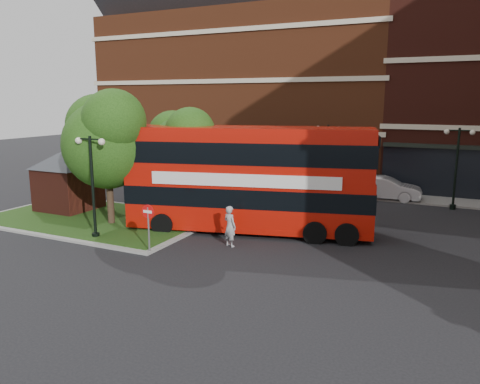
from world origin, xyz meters
The scene contains 15 objects.
ground centered at (0.00, 0.00, 0.00)m, with size 120.00×120.00×0.00m, color black.
pavement_far centered at (0.00, 16.50, 0.06)m, with size 44.00×3.00×0.12m, color slate.
terrace_far_left centered at (-8.00, 24.00, 7.00)m, with size 26.00×12.00×14.00m, color brown.
traffic_island centered at (-8.00, 3.00, 0.07)m, with size 12.60×7.60×0.15m.
kiosk centered at (-11.00, 4.00, 2.32)m, with size 6.51×6.51×3.60m.
tree_island_west centered at (-6.60, 2.58, 4.79)m, with size 5.40×4.71×7.21m.
tree_island_east centered at (-3.58, 5.06, 4.24)m, with size 4.46×3.90×6.29m.
lamp_island centered at (-5.50, 0.20, 2.83)m, with size 1.72×0.36×5.00m.
lamp_far_left centered at (2.00, 14.50, 2.83)m, with size 1.72×0.36×5.00m.
lamp_far_right centered at (10.00, 14.50, 2.83)m, with size 1.72×0.36×5.00m.
bus centered at (0.65, 4.64, 3.07)m, with size 12.55×5.62×4.67m.
woman centered at (0.90, 2.00, 0.95)m, with size 0.70×0.46×1.91m, color #999A9C.
car_silver centered at (-2.36, 16.00, 0.67)m, with size 1.59×3.95×1.35m, color silver.
car_white centered at (5.73, 15.65, 0.78)m, with size 1.65×4.74×1.56m, color silver.
no_entry_sign centered at (-1.80, -0.50, 1.58)m, with size 0.61×0.08×2.21m.
Camera 1 is at (10.26, -16.51, 6.68)m, focal length 35.00 mm.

